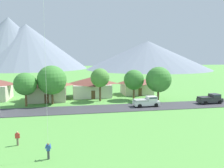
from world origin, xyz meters
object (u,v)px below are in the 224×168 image
house_right_center (48,88)px  tree_center (52,80)px  tree_near_left (25,84)px  pickup_truck_charcoal_west_side (210,99)px  watcher_person (17,138)px  tree_right_of_center (100,78)px  tree_left_of_center (134,80)px  house_leftmost (137,85)px  house_rightmost (92,86)px  pickup_truck_white_east_side (147,101)px  tree_near_right (159,80)px

house_right_center → tree_center: 5.51m
tree_near_left → pickup_truck_charcoal_west_side: (38.23, -4.61, -3.50)m
watcher_person → tree_right_of_center: bearing=61.4°
house_right_center → tree_left_of_center: tree_left_of_center is taller
house_right_center → pickup_truck_charcoal_west_side: house_right_center is taller
tree_left_of_center → watcher_person: bearing=-131.3°
watcher_person → pickup_truck_charcoal_west_side: bearing=24.5°
house_leftmost → pickup_truck_charcoal_west_side: bearing=-50.2°
house_right_center → house_rightmost: 10.65m
pickup_truck_white_east_side → watcher_person: (-21.23, -15.96, -0.18)m
house_rightmost → pickup_truck_charcoal_west_side: (24.10, -13.09, -1.47)m
house_leftmost → pickup_truck_charcoal_west_side: size_ratio=1.55×
house_right_center → pickup_truck_white_east_side: size_ratio=1.65×
tree_right_of_center → tree_near_right: (12.83, -2.53, -0.36)m
tree_left_of_center → tree_right_of_center: (-7.91, -0.18, 0.62)m
house_right_center → tree_near_right: 25.25m
house_leftmost → tree_left_of_center: size_ratio=1.17×
house_rightmost → tree_left_of_center: 11.09m
house_leftmost → pickup_truck_charcoal_west_side: house_leftmost is taller
house_rightmost → pickup_truck_charcoal_west_side: size_ratio=1.88×
house_rightmost → tree_right_of_center: 6.72m
tree_near_left → pickup_truck_white_east_side: 24.67m
tree_left_of_center → pickup_truck_white_east_side: size_ratio=1.33×
house_leftmost → tree_left_of_center: bearing=-111.8°
tree_center → pickup_truck_white_east_side: bearing=-17.4°
tree_near_left → tree_right_of_center: tree_right_of_center is taller
house_leftmost → watcher_person: house_leftmost is taller
pickup_truck_charcoal_west_side → pickup_truck_white_east_side: bearing=-179.2°
tree_near_left → tree_right_of_center: (15.41, 2.47, 0.69)m
house_rightmost → watcher_person: bearing=-111.3°
tree_left_of_center → house_rightmost: bearing=147.7°
tree_near_left → watcher_person: size_ratio=4.10×
house_leftmost → tree_near_left: (-26.20, -9.84, 2.21)m
house_rightmost → tree_near_right: tree_near_right is taller
tree_center → tree_left_of_center: bearing=4.9°
tree_near_left → pickup_truck_white_east_side: size_ratio=1.31×
tree_near_right → tree_near_left: bearing=179.9°
house_leftmost → tree_near_right: size_ratio=1.05×
house_right_center → watcher_person: 26.74m
house_right_center → tree_near_left: bearing=-122.9°
house_right_center → tree_left_of_center: 19.89m
house_right_center → tree_near_right: bearing=-13.6°
tree_right_of_center → tree_near_right: 13.08m
house_leftmost → tree_center: 23.03m
house_rightmost → tree_right_of_center: size_ratio=1.34×
tree_near_left → tree_left_of_center: size_ratio=0.98×
house_rightmost → pickup_truck_white_east_side: (9.81, -13.30, -1.47)m
tree_right_of_center → watcher_person: tree_right_of_center is taller
house_rightmost → pickup_truck_charcoal_west_side: bearing=-28.5°
tree_center → tree_right_of_center: bearing=7.6°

